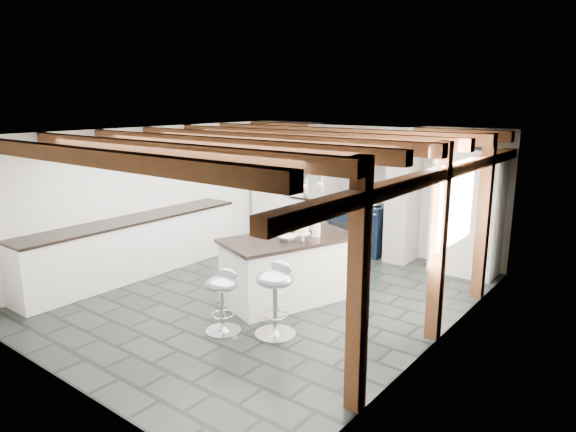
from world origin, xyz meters
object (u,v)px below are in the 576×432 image
Objects in this scene: bar_stool_far at (223,294)px; range_cooker at (360,227)px; kitchen_island at (290,268)px; bar_stool_near at (276,291)px.

range_cooker is at bearing 83.21° from bar_stool_far.
range_cooker reaches higher than bar_stool_far.
kitchen_island is 2.24× the size of bar_stool_near.
bar_stool_far is (-0.56, -0.31, -0.08)m from bar_stool_near.
kitchen_island reaches higher than range_cooker.
range_cooker is at bearing 107.25° from bar_stool_near.
range_cooker is 2.63m from kitchen_island.
kitchen_island is 1.31m from bar_stool_far.
range_cooker is at bearing 118.66° from kitchen_island.
bar_stool_near is (0.55, -0.99, 0.10)m from kitchen_island.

